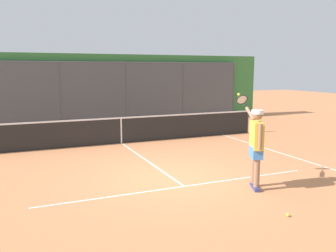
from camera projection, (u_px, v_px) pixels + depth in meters
The scene contains 6 objects.
ground_plane at pixel (170, 177), 9.02m from camera, with size 60.00×60.00×0.00m, color #C67A4C.
court_line_markings at pixel (191, 191), 7.95m from camera, with size 8.70×9.74×0.01m.
fence_backdrop at pixel (92, 90), 17.61m from camera, with size 18.68×1.37×3.43m.
tennis_net at pixel (121, 130), 13.04m from camera, with size 11.17×0.09×1.07m.
tennis_player at pixel (256, 142), 7.97m from camera, with size 0.56×1.44×2.10m.
tennis_ball_mid_court at pixel (288, 215), 6.56m from camera, with size 0.07×0.07×0.07m, color #C1D138.
Camera 1 is at (3.47, 7.99, 2.68)m, focal length 38.16 mm.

